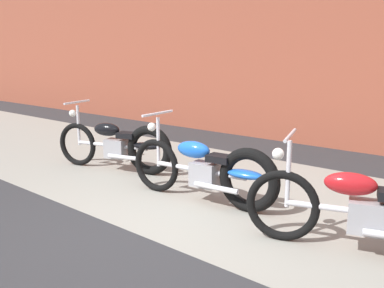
# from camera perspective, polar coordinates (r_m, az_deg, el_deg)

# --- Properties ---
(ground_plane) EXTENTS (80.00, 80.00, 0.00)m
(ground_plane) POSITION_cam_1_polar(r_m,az_deg,el_deg) (4.10, -7.32, -12.46)
(ground_plane) COLOR #2D2D30
(sidewalk_slab) EXTENTS (36.00, 3.50, 0.01)m
(sidewalk_slab) POSITION_cam_1_polar(r_m,az_deg,el_deg) (5.35, 6.68, -6.47)
(sidewalk_slab) COLOR gray
(sidewalk_slab) RESTS_ON ground
(motorcycle_black) EXTENTS (1.96, 0.80, 1.03)m
(motorcycle_black) POSITION_cam_1_polar(r_m,az_deg,el_deg) (6.22, -9.91, -0.16)
(motorcycle_black) COLOR black
(motorcycle_black) RESTS_ON ground
(motorcycle_blue) EXTENTS (2.00, 0.58, 1.03)m
(motorcycle_blue) POSITION_cam_1_polar(r_m,az_deg,el_deg) (4.77, 2.58, -3.72)
(motorcycle_blue) COLOR black
(motorcycle_blue) RESTS_ON ground
(motorcycle_red) EXTENTS (1.94, 0.85, 1.03)m
(motorcycle_red) POSITION_cam_1_polar(r_m,az_deg,el_deg) (3.88, 24.44, -8.59)
(motorcycle_red) COLOR black
(motorcycle_red) RESTS_ON ground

